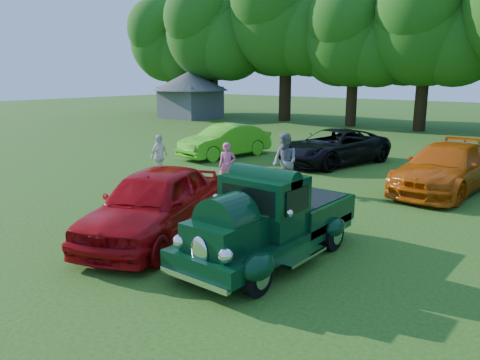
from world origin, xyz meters
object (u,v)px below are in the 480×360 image
Objects in this scene: back_car_lime at (225,141)px; spectator_pink at (227,166)px; spectator_grey at (285,162)px; red_convertible at (154,203)px; hero_pickup at (270,222)px; back_car_orange at (446,168)px; spectator_white at (159,156)px; gazebo at (190,89)px; back_car_black at (333,147)px.

spectator_pink reaches higher than back_car_lime.
spectator_pink is 0.82× the size of spectator_grey.
red_convertible is 1.07× the size of back_car_lime.
spectator_pink is (-1.70, 4.56, -0.05)m from red_convertible.
red_convertible is (-2.74, -0.61, 0.05)m from hero_pickup.
spectator_white is (-8.54, -4.30, 0.03)m from back_car_orange.
spectator_white is at bearing 153.46° from hero_pickup.
spectator_white is (-4.64, 4.29, -0.02)m from red_convertible.
gazebo is (-20.33, 21.90, 1.60)m from red_convertible.
spectator_grey is (5.48, -3.54, 0.20)m from back_car_lime.
gazebo is at bearing 96.44° from spectator_pink.
gazebo is (-24.23, 13.30, 1.65)m from back_car_orange.
spectator_grey reaches higher than back_car_orange.
spectator_grey is 0.29× the size of gazebo.
back_car_lime is 6.53m from spectator_grey.
spectator_white is 23.64m from gazebo.
red_convertible is at bearing -110.53° from back_car_orange.
back_car_black is at bearing 110.81° from hero_pickup.
hero_pickup is at bearing -38.90° from spectator_grey.
gazebo is at bearing 137.29° from hero_pickup.
back_car_orange reaches higher than back_car_lime.
back_car_lime is at bearing -148.77° from back_car_black.
gazebo reaches higher than spectator_white.
back_car_black is at bearing 27.60° from back_car_lime.
back_car_black is 3.29× the size of spectator_white.
back_car_lime is at bearing 100.34° from red_convertible.
back_car_lime is at bearing 167.94° from spectator_grey.
red_convertible is at bearing -110.14° from spectator_pink.
gazebo is at bearing 161.76° from spectator_grey.
hero_pickup is at bearing -82.28° from spectator_pink.
back_car_orange is at bearing -75.65° from spectator_white.
back_car_lime is 2.92× the size of spectator_pink.
back_car_lime is 2.81× the size of spectator_white.
back_car_orange is 5.07m from spectator_grey.
spectator_pink reaches higher than back_car_orange.
back_car_orange is at bearing -28.77° from gazebo.
red_convertible is 9.44m from back_car_orange.
back_car_orange is at bearing 6.76° from back_car_lime.
spectator_pink is (-4.44, 3.95, -0.00)m from hero_pickup.
spectator_pink is at bearing 138.34° from hero_pickup.
gazebo reaches higher than back_car_orange.
back_car_black is 0.80× the size of gazebo.
back_car_orange reaches higher than back_car_black.
spectator_grey is 26.02m from gazebo.
spectator_white reaches higher than back_car_black.
back_car_orange is at bearing -4.86° from spectator_pink.
spectator_pink is (-0.66, -6.00, 0.04)m from back_car_black.
back_car_black is 0.99× the size of back_car_orange.
spectator_white is at bearing -106.50° from back_car_black.
spectator_white is (-7.37, 3.68, 0.03)m from hero_pickup.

